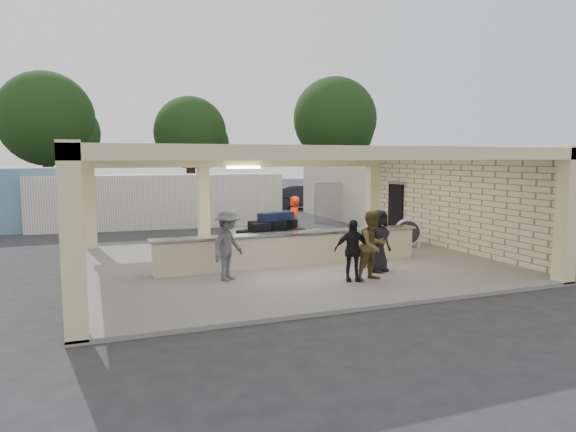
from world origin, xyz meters
name	(u,v)px	position (x,y,z in m)	size (l,w,h in m)	color
ground	(286,265)	(0.00, 0.00, 0.00)	(120.00, 120.00, 0.00)	#272729
pavilion	(285,219)	(0.21, 0.66, 1.35)	(12.01, 10.00, 3.55)	slate
baggage_counter	(292,249)	(0.00, -0.50, 0.59)	(8.20, 0.58, 0.98)	beige
luggage_cart	(273,234)	(-0.18, 0.70, 0.87)	(2.66, 1.86, 1.44)	white
drum_fan	(408,232)	(4.94, 0.87, 0.64)	(0.94, 0.71, 1.01)	white
baggage_handler	(293,224)	(0.80, 1.41, 1.04)	(0.69, 0.38, 1.88)	red
passenger_a	(373,246)	(1.25, -2.97, 1.00)	(0.87, 0.38, 1.80)	brown
passenger_b	(352,250)	(0.73, -2.84, 0.89)	(0.93, 0.34, 1.59)	black
passenger_c	(228,245)	(-2.23, -1.64, 1.02)	(1.18, 0.42, 1.83)	#4F5054
passenger_d	(379,241)	(1.92, -2.15, 0.97)	(0.85, 0.35, 1.74)	black
car_white_a	(350,199)	(9.57, 13.85, 0.71)	(2.36, 4.98, 1.42)	white
car_white_b	(394,198)	(12.74, 13.78, 0.70)	(1.66, 4.45, 1.41)	white
car_dark	(310,197)	(7.59, 15.48, 0.76)	(1.61, 4.56, 1.52)	black
container_white	(160,201)	(-2.40, 10.40, 1.23)	(11.40, 2.28, 2.47)	silver
fence	(416,199)	(11.00, 9.00, 1.05)	(12.06, 0.06, 2.03)	gray
tree_left	(51,123)	(-7.68, 24.16, 5.59)	(6.60, 6.30, 9.00)	#382619
tree_mid	(194,136)	(2.32, 26.16, 4.96)	(6.00, 5.60, 8.00)	#382619
tree_right	(337,123)	(14.32, 25.16, 6.21)	(7.20, 7.00, 10.00)	#382619
adjacent_building	(382,188)	(9.50, 10.00, 1.60)	(6.00, 8.00, 3.20)	#BEB597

